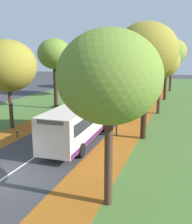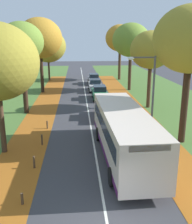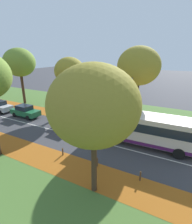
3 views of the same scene
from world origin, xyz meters
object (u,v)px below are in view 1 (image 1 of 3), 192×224
at_px(car_red_lead, 109,110).
at_px(tree_right_mid, 161,61).
at_px(streetlamp_right, 113,92).
at_px(bus, 81,120).
at_px(car_silver_third_in_line, 132,93).
at_px(bollard_fifth, 39,123).
at_px(tree_right_nearest, 109,78).
at_px(tree_right_near, 146,51).
at_px(tree_right_far, 167,53).
at_px(tree_left_distant, 106,58).
at_px(bollard_sixth, 56,116).
at_px(car_green_following, 126,99).
at_px(tree_left_far, 87,52).
at_px(car_grey_fourth_in_line, 140,88).
at_px(tree_left_mid, 54,54).
at_px(bollard_fourth, 17,134).
at_px(tree_right_distant, 172,52).
at_px(tree_left_near, 8,66).

bearing_deg(car_red_lead, tree_right_mid, 35.73).
distance_m(streetlamp_right, bus, 3.59).
relative_size(bus, car_silver_third_in_line, 2.49).
distance_m(bollard_fifth, car_red_lead, 8.01).
bearing_deg(tree_right_nearest, streetlamp_right, 104.23).
bearing_deg(tree_right_nearest, tree_right_near, 89.95).
distance_m(tree_right_nearest, car_red_lead, 17.76).
xyz_separation_m(tree_right_far, car_silver_third_in_line, (-4.94, -0.33, -6.06)).
height_order(tree_left_distant, bollard_sixth, tree_left_distant).
relative_size(tree_left_distant, car_silver_third_in_line, 2.06).
distance_m(tree_right_far, car_green_following, 9.56).
bearing_deg(tree_right_far, tree_left_far, -175.62).
xyz_separation_m(bus, car_grey_fourth_in_line, (-0.01, 27.41, -0.89)).
bearing_deg(tree_left_distant, tree_left_mid, -90.58).
distance_m(tree_left_mid, car_grey_fourth_in_line, 19.35).
xyz_separation_m(tree_right_nearest, bollard_fourth, (-9.82, 6.87, -5.45)).
height_order(tree_left_far, tree_right_far, tree_left_far).
height_order(tree_right_far, tree_right_distant, tree_right_distant).
bearing_deg(bollard_fifth, tree_left_distant, 94.58).
bearing_deg(tree_right_near, tree_left_far, 122.63).
bearing_deg(tree_left_mid, streetlamp_right, -41.10).
height_order(tree_left_far, tree_left_distant, tree_left_far).
distance_m(bollard_fifth, car_silver_third_in_line, 19.90).
distance_m(tree_left_near, bollard_fourth, 6.30).
bearing_deg(tree_right_distant, car_grey_fourth_in_line, -137.02).
height_order(bollard_fourth, car_red_lead, car_red_lead).
height_order(tree_right_nearest, tree_right_mid, tree_right_mid).
xyz_separation_m(tree_right_near, bus, (-4.59, -2.19, -5.27)).
xyz_separation_m(bollard_fifth, car_grey_fourth_in_line, (5.20, 25.12, 0.44)).
height_order(tree_left_far, car_green_following, tree_left_far).
height_order(tree_right_near, tree_right_far, tree_right_near).
distance_m(tree_right_mid, tree_right_distant, 20.09).
distance_m(tree_left_mid, streetlamp_right, 13.33).
bearing_deg(car_red_lead, car_grey_fourth_in_line, 89.80).
height_order(bollard_sixth, car_grey_fourth_in_line, car_grey_fourth_in_line).
distance_m(tree_left_distant, tree_right_distant, 12.53).
xyz_separation_m(tree_left_distant, tree_right_mid, (12.37, -19.76, 0.07)).
bearing_deg(bus, tree_left_distant, 103.43).
xyz_separation_m(tree_left_near, tree_left_far, (0.08, 19.64, 1.40)).
bearing_deg(bollard_fifth, tree_right_near, -0.61).
bearing_deg(tree_right_far, bollard_fourth, -113.45).
relative_size(streetlamp_right, bus, 0.57).
relative_size(tree_right_distant, streetlamp_right, 1.58).
height_order(tree_left_near, tree_right_near, tree_right_near).
relative_size(tree_left_mid, bollard_sixth, 13.07).
bearing_deg(tree_left_distant, tree_right_near, -67.61).
xyz_separation_m(streetlamp_right, car_silver_third_in_line, (-2.23, 19.39, -2.92)).
xyz_separation_m(tree_left_far, car_red_lead, (7.35, -12.52, -6.31)).
xyz_separation_m(tree_right_near, tree_right_mid, (0.21, 9.75, -1.02)).
bearing_deg(tree_right_near, bus, -154.53).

